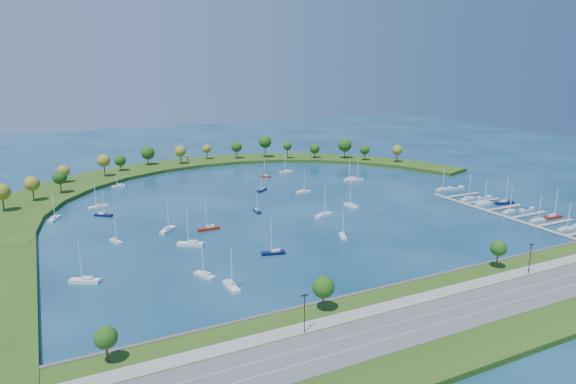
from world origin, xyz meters
name	(u,v)px	position (x,y,z in m)	size (l,w,h in m)	color
ground	(283,203)	(0.00, 0.00, 0.00)	(700.00, 700.00, 0.00)	#082947
south_shoreline	(478,306)	(0.03, -122.88, 1.00)	(420.00, 43.10, 11.60)	#284A13
breakwater	(166,190)	(-46.33, 48.72, 0.99)	(286.74, 247.64, 2.00)	#284A13
breakwater_trees	(213,155)	(-6.20, 89.31, 10.51)	(239.76, 91.32, 15.62)	#382314
harbor_tower	(186,158)	(-15.63, 119.31, 4.09)	(2.60, 2.60, 4.08)	gray
dock_system	(509,212)	(85.30, -61.00, 0.35)	(24.28, 82.00, 1.60)	gray
moored_boat_0	(351,205)	(26.24, -20.08, 0.91)	(3.61, 8.63, 12.30)	silver
moored_boat_1	(356,179)	(59.91, 25.74, 0.92)	(8.64, 3.16, 12.43)	silver
moored_boat_2	(286,171)	(33.02, 64.27, 0.91)	(8.39, 2.42, 12.30)	silver
moored_boat_3	(116,240)	(-81.59, -21.94, 0.85)	(4.27, 7.01, 9.98)	silver
moored_boat_4	(191,243)	(-57.00, -38.19, 0.98)	(9.80, 7.41, 14.40)	silver
moored_boat_5	(343,235)	(-0.91, -55.35, 0.87)	(4.77, 7.57, 10.81)	silver
moored_boat_6	(273,252)	(-33.01, -59.97, 0.92)	(8.86, 4.32, 12.55)	#090D3B
moored_boat_7	(257,210)	(-17.50, -8.40, 0.85)	(2.43, 6.80, 9.80)	#090D3B
moored_boat_8	(118,185)	(-67.22, 71.91, 0.86)	(7.10, 2.04, 10.41)	silver
moored_boat_9	(98,206)	(-82.27, 31.17, 0.94)	(9.36, 4.58, 13.25)	silver
moored_boat_10	(350,178)	(57.89, 29.29, 0.94)	(9.18, 5.25, 13.02)	silver
moored_boat_11	(85,280)	(-95.46, -55.94, 0.96)	(9.38, 6.95, 13.72)	silver
moored_boat_12	(168,229)	(-60.79, -17.59, 0.94)	(8.21, 8.09, 13.24)	silver
moored_boat_13	(209,228)	(-45.38, -23.31, 0.95)	(9.08, 2.64, 13.31)	maroon
moored_boat_14	(265,176)	(15.99, 58.00, 0.85)	(6.11, 5.94, 9.79)	maroon
moored_boat_15	(54,218)	(-101.62, 19.43, 0.94)	(5.92, 9.06, 12.98)	silver
moored_boat_16	(205,274)	(-60.81, -68.16, 0.90)	(5.42, 8.18, 11.75)	silver
moored_boat_17	(324,214)	(6.43, -27.90, 0.95)	(9.54, 5.53, 13.53)	silver
moored_boat_18	(103,214)	(-81.69, 16.27, 0.90)	(7.80, 6.68, 11.86)	#090D3B
moored_boat_19	(262,190)	(0.27, 27.13, 0.89)	(7.66, 6.47, 11.60)	#090D3B
moored_boat_20	(231,286)	(-56.22, -79.98, 0.95)	(2.64, 9.11, 13.35)	silver
moored_boat_21	(303,191)	(18.29, 13.94, 0.90)	(8.30, 2.99, 11.95)	silver
docked_boat_0	(566,228)	(85.52, -88.70, 0.89)	(7.99, 2.67, 11.57)	silver
docked_boat_2	(537,220)	(85.53, -75.40, 0.89)	(7.82, 2.35, 11.42)	silver
docked_boat_3	(553,216)	(96.00, -75.22, 0.94)	(9.06, 2.68, 13.26)	maroon
docked_boat_4	(509,211)	(85.53, -60.55, 0.88)	(7.87, 3.32, 11.21)	silver
docked_boat_5	(527,209)	(95.97, -61.70, 0.66)	(9.03, 3.17, 1.81)	silver
docked_boat_6	(483,203)	(85.51, -45.61, 0.94)	(8.85, 2.59, 12.97)	silver
docked_boat_7	(504,202)	(96.00, -48.93, 0.96)	(9.66, 3.86, 13.81)	#090D3B
docked_boat_8	(468,198)	(85.51, -35.64, 0.94)	(9.17, 3.98, 13.04)	silver
docked_boat_9	(484,197)	(95.98, -36.36, 0.61)	(8.22, 2.70, 1.65)	silver
docked_boat_10	(442,189)	(87.93, -14.75, 0.89)	(7.88, 3.00, 11.30)	silver
docked_boat_11	(456,187)	(97.86, -14.76, 0.74)	(10.01, 3.46, 2.01)	silver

